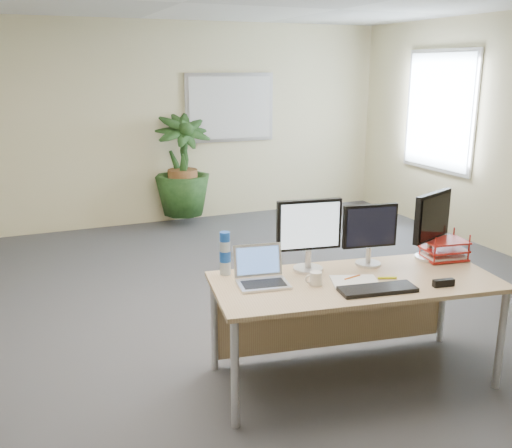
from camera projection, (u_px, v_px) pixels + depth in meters
name	position (u px, v px, depth m)	size (l,w,h in m)	color
floor	(264.00, 347.00, 4.43)	(8.00, 8.00, 0.00)	#424247
back_wall	(145.00, 125.00, 7.63)	(7.00, 0.04, 2.70)	beige
whiteboard	(230.00, 108.00, 7.99)	(1.30, 0.04, 0.95)	silver
window	(439.00, 111.00, 7.35)	(0.04, 1.30, 1.55)	silver
desk	(349.00, 295.00, 3.93)	(2.00, 1.08, 0.73)	tan
floor_plant	(183.00, 171.00, 7.67)	(0.84, 0.84, 1.50)	#153413
monitor_left	(309.00, 230.00, 3.89)	(0.45, 0.21, 0.50)	silver
monitor_right	(370.00, 231.00, 4.01)	(0.40, 0.18, 0.44)	silver
monitor_dark	(432.00, 221.00, 4.13)	(0.43, 0.21, 0.50)	silver
laptop	(261.00, 274.00, 3.73)	(0.37, 0.33, 0.23)	silver
keyboard	(378.00, 289.00, 3.59)	(0.49, 0.16, 0.03)	black
coffee_mug	(315.00, 278.00, 3.69)	(0.11, 0.08, 0.09)	white
spiral_notebook	(355.00, 282.00, 3.74)	(0.30, 0.23, 0.01)	white
orange_pen	(352.00, 277.00, 3.79)	(0.01, 0.01, 0.14)	orange
yellow_highlighter	(387.00, 278.00, 3.80)	(0.02, 0.02, 0.13)	yellow
water_bottle	(225.00, 254.00, 3.86)	(0.08, 0.08, 0.30)	#AFBFCD
letter_tray	(444.00, 251.00, 4.18)	(0.33, 0.27, 0.14)	red
stapler	(443.00, 283.00, 3.67)	(0.14, 0.04, 0.05)	black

